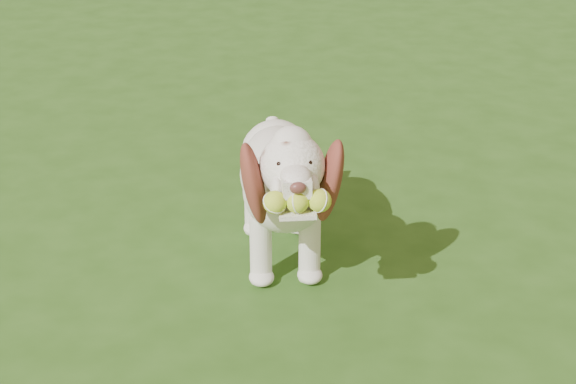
{
  "coord_description": "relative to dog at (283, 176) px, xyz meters",
  "views": [
    {
      "loc": [
        0.81,
        -3.73,
        1.8
      ],
      "look_at": [
        0.52,
        -0.81,
        0.41
      ],
      "focal_mm": 60.0,
      "sensor_mm": 36.0,
      "label": 1
    }
  ],
  "objects": [
    {
      "name": "ground",
      "position": [
        -0.48,
        0.6,
        -0.37
      ],
      "size": [
        80.0,
        80.0,
        0.0
      ],
      "primitive_type": "plane",
      "color": "#264C15",
      "rests_on": "ground"
    },
    {
      "name": "dog",
      "position": [
        0.0,
        0.0,
        0.0
      ],
      "size": [
        0.48,
        1.06,
        0.69
      ],
      "rotation": [
        0.0,
        0.0,
        0.19
      ],
      "color": "white",
      "rests_on": "ground"
    }
  ]
}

